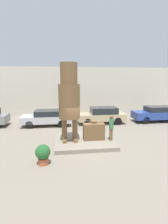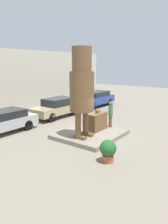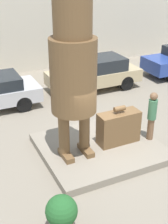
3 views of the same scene
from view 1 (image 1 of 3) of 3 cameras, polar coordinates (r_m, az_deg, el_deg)
ground_plane at (r=11.87m, az=0.04°, el=-10.05°), size 60.00×60.00×0.00m
pedestal at (r=11.83m, az=0.04°, el=-9.50°), size 3.84×3.39×0.24m
building_backdrop at (r=20.40m, az=-3.46°, el=6.66°), size 28.00×0.60×5.55m
statue_figure at (r=10.98m, az=-4.86°, el=5.10°), size 1.34×1.34×4.96m
giant_suitcase at (r=11.62m, az=3.23°, el=-6.38°), size 1.40×0.56×1.32m
tourist at (r=11.50m, az=8.89°, el=-4.70°), size 0.29×0.29×1.71m
parked_car_silver at (r=16.28m, az=-11.99°, el=-1.71°), size 4.46×1.84×1.43m
parked_car_tan at (r=16.83m, az=5.90°, el=-0.91°), size 4.50×1.79×1.56m
parked_car_blue at (r=18.91m, az=22.79°, el=-0.41°), size 4.75×1.76×1.54m
planter_pot at (r=9.14m, az=-13.26°, el=-13.08°), size 0.75×0.75×1.02m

